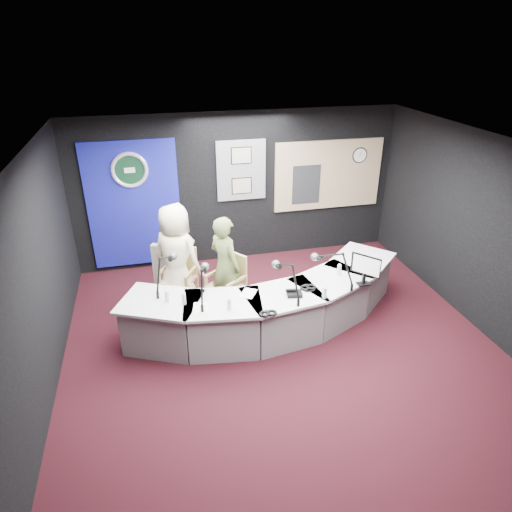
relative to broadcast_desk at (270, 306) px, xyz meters
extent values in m
plane|color=black|center=(0.05, -0.55, -0.38)|extent=(6.00, 6.00, 0.00)
cube|color=silver|center=(0.05, -0.55, 2.42)|extent=(6.00, 6.00, 0.02)
cube|color=black|center=(0.05, 2.45, 1.02)|extent=(6.00, 0.02, 2.80)
cube|color=black|center=(0.05, -3.55, 1.02)|extent=(6.00, 0.02, 2.80)
cube|color=black|center=(-2.95, -0.55, 1.02)|extent=(0.02, 6.00, 2.80)
cube|color=black|center=(3.05, -0.55, 1.02)|extent=(0.02, 6.00, 2.80)
cube|color=navy|center=(-1.85, 2.42, 0.88)|extent=(1.60, 0.05, 2.30)
torus|color=silver|center=(-1.85, 2.38, 1.52)|extent=(0.63, 0.07, 0.63)
cylinder|color=black|center=(-1.85, 2.38, 1.52)|extent=(0.48, 0.01, 0.48)
cube|color=slate|center=(0.10, 2.42, 1.38)|extent=(0.90, 0.04, 1.10)
cube|color=gray|center=(0.10, 2.39, 1.65)|extent=(0.34, 0.02, 0.27)
cube|color=gray|center=(0.10, 2.39, 1.09)|extent=(0.34, 0.02, 0.27)
cube|color=tan|center=(1.80, 2.42, 1.18)|extent=(2.12, 0.06, 1.32)
cube|color=beige|center=(1.80, 2.41, 1.18)|extent=(2.00, 0.02, 1.20)
cube|color=black|center=(1.35, 2.39, 1.03)|extent=(0.55, 0.02, 0.75)
cylinder|color=white|center=(2.40, 2.39, 1.52)|extent=(0.28, 0.01, 0.28)
cube|color=gray|center=(-1.40, 1.19, 0.24)|extent=(0.48, 0.34, 0.70)
imported|color=beige|center=(-1.26, 0.97, 0.49)|extent=(1.00, 0.96, 1.73)
imported|color=#5C6D39|center=(-0.55, 0.59, 0.43)|extent=(0.64, 0.71, 1.62)
cube|color=black|center=(1.30, -0.32, 0.70)|extent=(0.32, 0.37, 0.31)
cube|color=black|center=(0.24, -0.38, 0.40)|extent=(0.23, 0.20, 0.05)
torus|color=black|center=(0.49, -0.25, 0.39)|extent=(0.23, 0.23, 0.04)
torus|color=black|center=(-0.23, -0.75, 0.39)|extent=(0.20, 0.20, 0.03)
cube|color=white|center=(-1.06, -0.40, 0.38)|extent=(0.24, 0.31, 0.00)
cube|color=white|center=(-0.36, -0.18, 0.38)|extent=(0.29, 0.32, 0.00)
camera|label=1|loc=(-1.54, -5.50, 3.69)|focal=32.00mm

